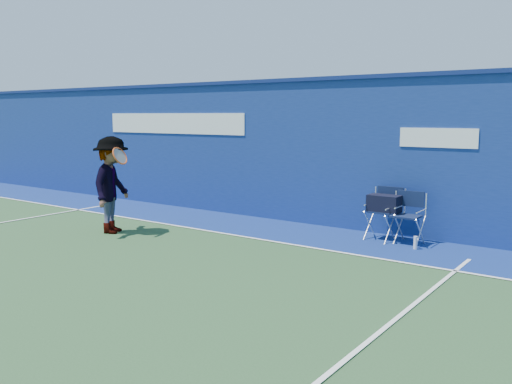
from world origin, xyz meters
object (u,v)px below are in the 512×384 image
Objects in this scene: directors_chair_left at (384,218)px; tennis_player at (112,185)px; directors_chair_right at (405,228)px; water_bottle at (416,243)px.

tennis_player is at bearing -151.32° from directors_chair_left.
tennis_player reaches higher than directors_chair_right.
water_bottle is at bearing -44.41° from directors_chair_right.
directors_chair_left is at bearing 28.68° from tennis_player.
tennis_player is at bearing -158.34° from water_bottle.
water_bottle is 5.81m from tennis_player.
directors_chair_right is at bearing 25.56° from tennis_player.
tennis_player is (-5.35, -2.12, 0.84)m from water_bottle.
water_bottle is at bearing -28.14° from directors_chair_left.
directors_chair_right is (0.44, -0.10, -0.11)m from directors_chair_left.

